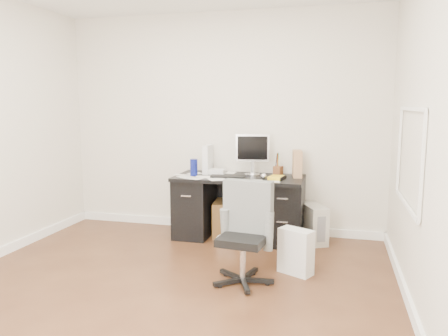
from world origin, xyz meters
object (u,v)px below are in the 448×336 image
(keyboard, at_px, (228,177))
(pc_tower, at_px, (314,224))
(desk, at_px, (239,206))
(office_chair, at_px, (243,234))
(lcd_monitor, at_px, (252,155))
(wicker_basket, at_px, (232,218))

(keyboard, relative_size, pc_tower, 0.91)
(desk, relative_size, keyboard, 3.78)
(desk, xyz_separation_m, office_chair, (0.32, -1.28, 0.05))
(desk, distance_m, lcd_monitor, 0.62)
(keyboard, relative_size, wicker_basket, 0.93)
(keyboard, height_order, wicker_basket, keyboard)
(desk, height_order, wicker_basket, desk)
(desk, bearing_deg, wicker_basket, 140.76)
(office_chair, xyz_separation_m, pc_tower, (0.55, 1.36, -0.24))
(desk, xyz_separation_m, lcd_monitor, (0.14, 0.10, 0.60))
(lcd_monitor, bearing_deg, keyboard, -148.18)
(lcd_monitor, xyz_separation_m, wicker_basket, (-0.24, -0.02, -0.79))
(lcd_monitor, bearing_deg, pc_tower, -10.86)
(lcd_monitor, xyz_separation_m, keyboard, (-0.24, -0.21, -0.24))
(desk, distance_m, office_chair, 1.32)
(desk, xyz_separation_m, wicker_basket, (-0.10, 0.08, -0.19))
(desk, xyz_separation_m, pc_tower, (0.87, 0.08, -0.18))
(pc_tower, distance_m, wicker_basket, 0.98)
(lcd_monitor, xyz_separation_m, pc_tower, (0.73, -0.02, -0.78))
(lcd_monitor, relative_size, office_chair, 0.55)
(desk, bearing_deg, keyboard, -134.21)
(lcd_monitor, bearing_deg, wicker_basket, 174.86)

